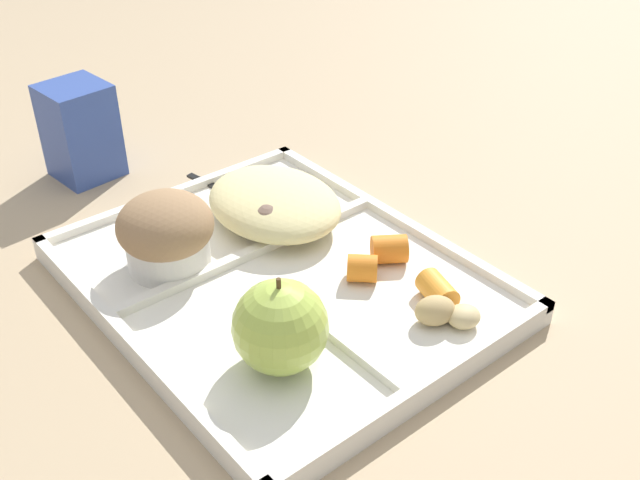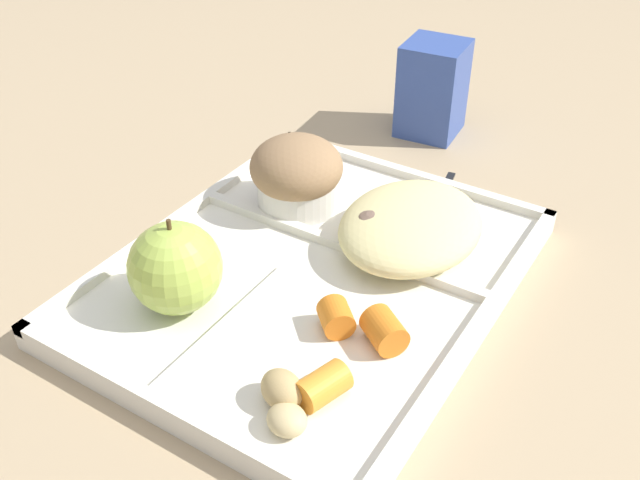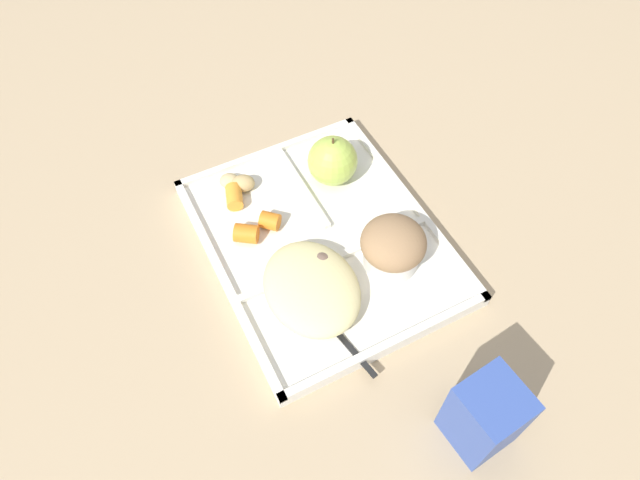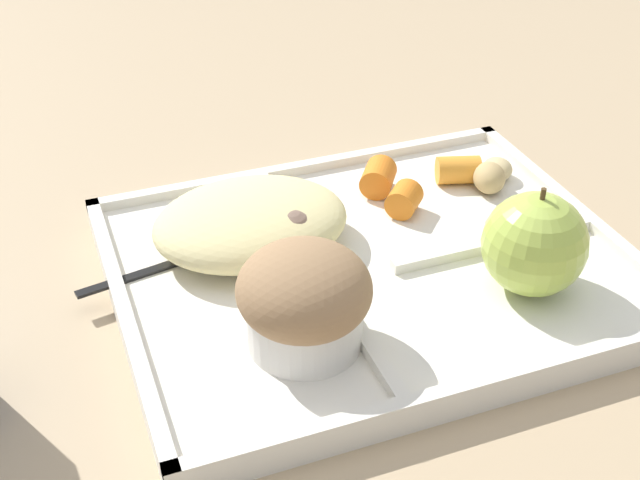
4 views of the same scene
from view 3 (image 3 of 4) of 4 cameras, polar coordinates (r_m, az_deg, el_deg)
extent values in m
plane|color=tan|center=(0.80, 0.13, -0.47)|extent=(6.00, 6.00, 0.00)
cube|color=silver|center=(0.79, 0.13, -0.16)|extent=(0.37, 0.30, 0.02)
cube|color=silver|center=(0.76, -9.61, -3.74)|extent=(0.37, 0.01, 0.01)
cube|color=silver|center=(0.83, 8.98, 4.01)|extent=(0.37, 0.01, 0.01)
cube|color=silver|center=(0.89, -5.25, 8.75)|extent=(0.01, 0.30, 0.01)
cube|color=silver|center=(0.71, 6.92, -10.29)|extent=(0.01, 0.30, 0.01)
cube|color=silver|center=(0.76, 1.50, -1.84)|extent=(0.01, 0.28, 0.01)
cube|color=silver|center=(0.84, -1.80, 5.31)|extent=(0.16, 0.01, 0.01)
sphere|color=#A8C14C|center=(0.83, 1.26, 7.92)|extent=(0.07, 0.07, 0.07)
cylinder|color=#4C381E|center=(0.80, 1.31, 9.78)|extent=(0.00, 0.00, 0.01)
cylinder|color=silver|center=(0.76, 7.14, -1.46)|extent=(0.07, 0.07, 0.03)
ellipsoid|color=#93704C|center=(0.74, 7.36, -0.26)|extent=(0.09, 0.09, 0.06)
cylinder|color=orange|center=(0.83, -8.58, 4.30)|extent=(0.04, 0.03, 0.02)
cylinder|color=orange|center=(0.79, -5.02, 1.92)|extent=(0.04, 0.04, 0.02)
cylinder|color=orange|center=(0.78, -7.38, 0.65)|extent=(0.04, 0.04, 0.03)
ellipsoid|color=tan|center=(0.84, -7.69, 5.65)|extent=(0.04, 0.04, 0.02)
ellipsoid|color=tan|center=(0.85, -9.08, 5.91)|extent=(0.03, 0.03, 0.02)
ellipsoid|color=beige|center=(0.72, -0.84, -4.80)|extent=(0.15, 0.12, 0.04)
sphere|color=brown|center=(0.71, -0.62, -7.03)|extent=(0.03, 0.03, 0.03)
sphere|color=#755B4C|center=(0.71, -0.32, -6.90)|extent=(0.03, 0.03, 0.03)
sphere|color=#755B4C|center=(0.74, 0.06, -2.62)|extent=(0.04, 0.04, 0.04)
cube|color=black|center=(0.71, 2.82, -10.46)|extent=(0.10, 0.03, 0.00)
cube|color=black|center=(0.73, -0.61, -6.62)|extent=(0.04, 0.03, 0.00)
cylinder|color=black|center=(0.74, -1.23, -4.76)|extent=(0.02, 0.01, 0.00)
cylinder|color=black|center=(0.74, -1.87, -5.18)|extent=(0.02, 0.01, 0.00)
cylinder|color=black|center=(0.74, -2.51, -5.60)|extent=(0.02, 0.01, 0.00)
cube|color=#334C99|center=(0.66, 16.20, -16.51)|extent=(0.07, 0.07, 0.11)
camera|label=1|loc=(1.02, 5.99, 40.95)|focal=42.46mm
camera|label=2|loc=(0.85, -33.68, 29.10)|focal=40.58mm
camera|label=4|loc=(0.75, 45.50, 17.81)|focal=47.77mm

